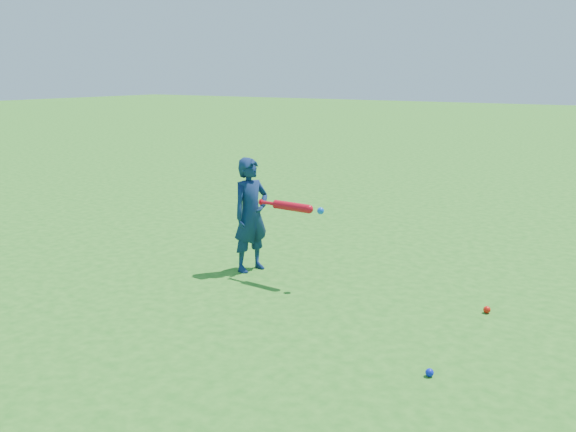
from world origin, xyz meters
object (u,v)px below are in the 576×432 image
at_px(child, 251,215).
at_px(ground_ball_blue, 429,373).
at_px(bat_swing, 295,207).
at_px(ground_ball_red, 487,310).

bearing_deg(child, ground_ball_blue, -103.43).
bearing_deg(ground_ball_blue, child, 152.39).
height_order(child, bat_swing, child).
bearing_deg(ground_ball_blue, bat_swing, 147.19).
xyz_separation_m(ground_ball_blue, bat_swing, (-1.96, 1.26, 0.76)).
bearing_deg(child, ground_ball_red, -73.21).
relative_size(ground_ball_red, ground_ball_blue, 1.09).
bearing_deg(ground_ball_red, ground_ball_blue, -89.30).
height_order(ground_ball_blue, bat_swing, bat_swing).
bearing_deg(ground_ball_blue, ground_ball_red, 90.70).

